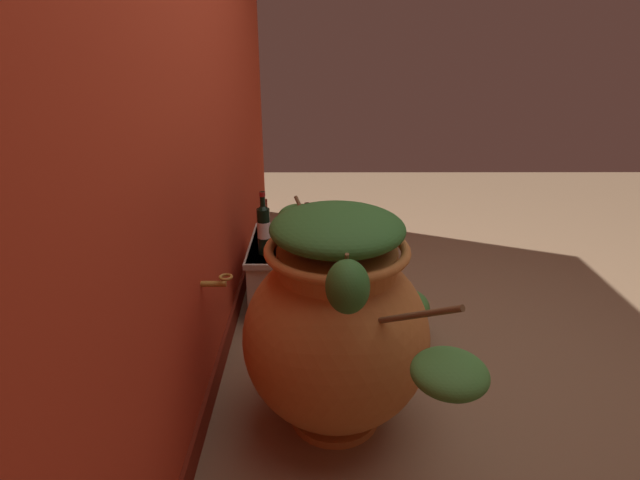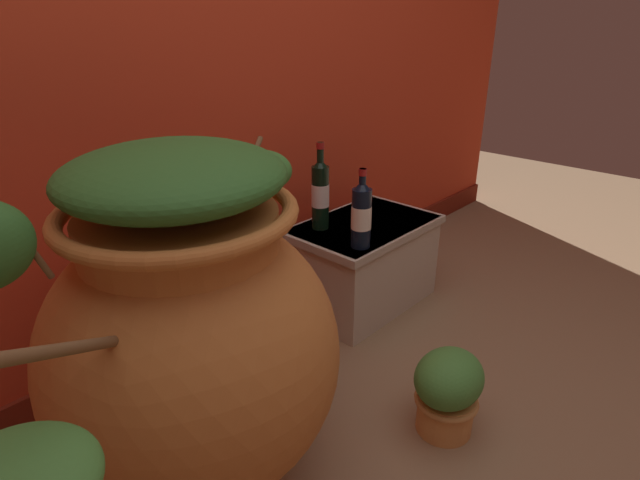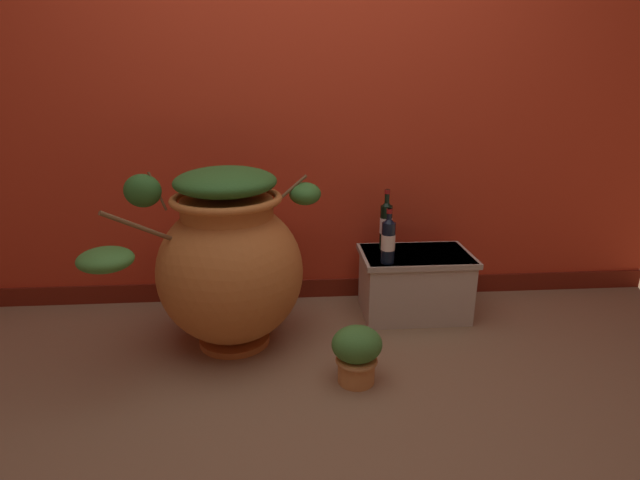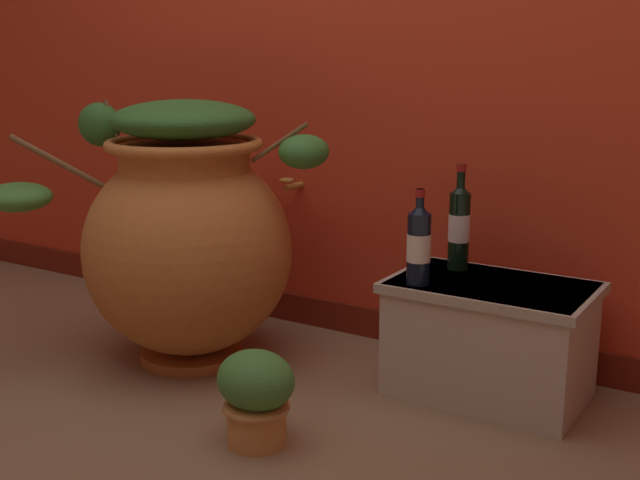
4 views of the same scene
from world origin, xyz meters
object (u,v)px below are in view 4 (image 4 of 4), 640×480
(wine_bottle_middle, at_px, (459,224))
(potted_shrub, at_px, (256,395))
(terracotta_urn, at_px, (186,234))
(wine_bottle_left, at_px, (419,243))

(wine_bottle_middle, xyz_separation_m, potted_shrub, (-0.27, -0.75, -0.37))
(terracotta_urn, distance_m, wine_bottle_middle, 0.93)
(wine_bottle_left, height_order, potted_shrub, wine_bottle_left)
(terracotta_urn, relative_size, wine_bottle_left, 3.57)
(wine_bottle_left, relative_size, potted_shrub, 1.09)
(terracotta_urn, bearing_deg, wine_bottle_left, 8.86)
(terracotta_urn, xyz_separation_m, potted_shrub, (0.58, -0.39, -0.31))
(wine_bottle_middle, bearing_deg, terracotta_urn, -157.15)
(terracotta_urn, xyz_separation_m, wine_bottle_left, (0.82, 0.13, 0.05))
(wine_bottle_left, bearing_deg, wine_bottle_middle, 81.66)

